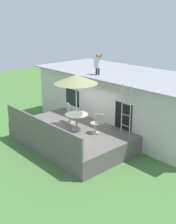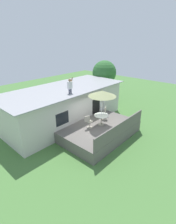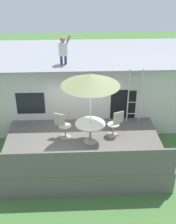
% 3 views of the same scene
% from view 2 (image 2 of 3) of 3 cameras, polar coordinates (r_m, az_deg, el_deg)
% --- Properties ---
extents(ground_plane, '(40.00, 40.00, 0.00)m').
position_cam_2_polar(ground_plane, '(12.62, 3.59, -7.81)').
color(ground_plane, '#477538').
extents(house, '(10.50, 4.50, 2.92)m').
position_cam_2_polar(house, '(14.25, -7.62, 2.35)').
color(house, beige).
rests_on(house, ground).
extents(deck, '(5.52, 3.70, 0.80)m').
position_cam_2_polar(deck, '(12.42, 3.63, -6.23)').
color(deck, '#605B56').
rests_on(deck, ground).
extents(deck_railing, '(5.42, 0.08, 0.90)m').
position_cam_2_polar(deck_railing, '(11.13, 11.02, -5.39)').
color(deck_railing, '#605B56').
rests_on(deck_railing, deck).
extents(patio_table, '(1.04, 1.04, 0.74)m').
position_cam_2_polar(patio_table, '(12.14, 4.52, -1.75)').
color(patio_table, '#A59E8C').
rests_on(patio_table, deck).
extents(patio_umbrella, '(1.90, 1.90, 2.54)m').
position_cam_2_polar(patio_umbrella, '(11.51, 4.79, 6.22)').
color(patio_umbrella, silver).
rests_on(patio_umbrella, deck).
extents(step_ladder, '(0.52, 0.04, 2.20)m').
position_cam_2_polar(step_ladder, '(13.99, 4.69, 3.98)').
color(step_ladder, silver).
rests_on(step_ladder, deck).
extents(person_figure, '(0.47, 0.20, 1.11)m').
position_cam_2_polar(person_figure, '(12.20, -6.06, 9.02)').
color(person_figure, '#33384C').
rests_on(person_figure, house).
extents(patio_chair_left, '(0.60, 0.44, 0.92)m').
position_cam_2_polar(patio_chair_left, '(11.74, 0.29, -3.29)').
color(patio_chair_left, '#A59E8C').
rests_on(patio_chair_left, deck).
extents(patio_chair_right, '(0.60, 0.44, 0.92)m').
position_cam_2_polar(patio_chair_right, '(13.08, 5.63, -0.51)').
color(patio_chair_right, '#A59E8C').
rests_on(patio_chair_right, deck).
extents(backyard_tree, '(2.58, 2.58, 4.43)m').
position_cam_2_polar(backyard_tree, '(19.07, 5.47, 12.90)').
color(backyard_tree, brown).
rests_on(backyard_tree, ground).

